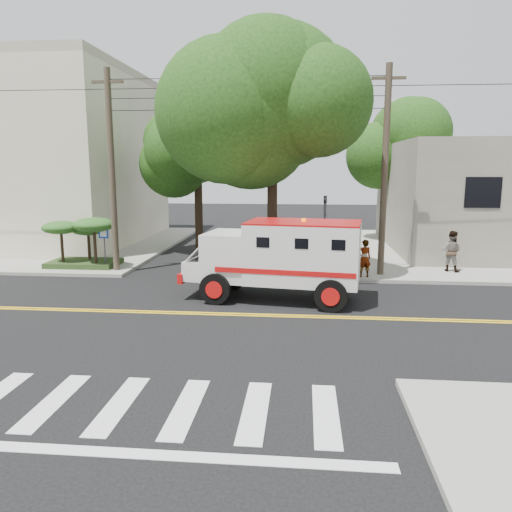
# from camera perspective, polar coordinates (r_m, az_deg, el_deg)

# --- Properties ---
(ground) EXTENTS (100.00, 100.00, 0.00)m
(ground) POSITION_cam_1_polar(r_m,az_deg,el_deg) (16.65, -4.82, -6.62)
(ground) COLOR black
(ground) RESTS_ON ground
(sidewalk_ne) EXTENTS (17.00, 17.00, 0.15)m
(sidewalk_ne) POSITION_cam_1_polar(r_m,az_deg,el_deg) (31.41, 25.12, 0.53)
(sidewalk_ne) COLOR gray
(sidewalk_ne) RESTS_ON ground
(sidewalk_nw) EXTENTS (17.00, 17.00, 0.15)m
(sidewalk_nw) POSITION_cam_1_polar(r_m,az_deg,el_deg) (33.81, -23.62, 1.26)
(sidewalk_nw) COLOR gray
(sidewalk_nw) RESTS_ON ground
(building_left) EXTENTS (16.00, 14.00, 10.00)m
(building_left) POSITION_cam_1_polar(r_m,az_deg,el_deg) (35.78, -25.88, 9.71)
(building_left) COLOR beige
(building_left) RESTS_ON sidewalk_nw
(utility_pole_left) EXTENTS (0.28, 0.28, 9.00)m
(utility_pole_left) POSITION_cam_1_polar(r_m,az_deg,el_deg) (23.29, -16.14, 9.03)
(utility_pole_left) COLOR #382D23
(utility_pole_left) RESTS_ON ground
(utility_pole_right) EXTENTS (0.28, 0.28, 9.00)m
(utility_pole_right) POSITION_cam_1_polar(r_m,az_deg,el_deg) (22.15, 14.49, 9.07)
(utility_pole_right) COLOR #382D23
(utility_pole_right) RESTS_ON ground
(tree_main) EXTENTS (6.08, 5.70, 9.85)m
(tree_main) POSITION_cam_1_polar(r_m,az_deg,el_deg) (22.05, 3.06, 16.40)
(tree_main) COLOR black
(tree_main) RESTS_ON ground
(tree_left) EXTENTS (4.48, 4.20, 7.70)m
(tree_left) POSITION_cam_1_polar(r_m,az_deg,el_deg) (28.05, -6.14, 12.00)
(tree_left) COLOR black
(tree_left) RESTS_ON ground
(tree_right) EXTENTS (4.80, 4.50, 8.20)m
(tree_right) POSITION_cam_1_polar(r_m,az_deg,el_deg) (32.04, 16.53, 12.06)
(tree_right) COLOR black
(tree_right) RESTS_ON ground
(traffic_signal) EXTENTS (0.15, 0.18, 3.60)m
(traffic_signal) POSITION_cam_1_polar(r_m,az_deg,el_deg) (21.46, 7.85, 3.18)
(traffic_signal) COLOR #3F3F42
(traffic_signal) RESTS_ON ground
(accessibility_sign) EXTENTS (0.45, 0.10, 2.02)m
(accessibility_sign) POSITION_cam_1_polar(r_m,az_deg,el_deg) (23.92, -16.96, 1.46)
(accessibility_sign) COLOR #3F3F42
(accessibility_sign) RESTS_ON ground
(palm_planter) EXTENTS (3.52, 2.63, 2.36)m
(palm_planter) POSITION_cam_1_polar(r_m,az_deg,el_deg) (24.79, -19.24, 2.28)
(palm_planter) COLOR #1E3314
(palm_planter) RESTS_ON sidewalk_nw
(armored_truck) EXTENTS (6.63, 3.29, 2.90)m
(armored_truck) POSITION_cam_1_polar(r_m,az_deg,el_deg) (18.01, 2.82, 0.08)
(armored_truck) COLOR silver
(armored_truck) RESTS_ON ground
(pedestrian_a) EXTENTS (0.67, 0.52, 1.62)m
(pedestrian_a) POSITION_cam_1_polar(r_m,az_deg,el_deg) (21.68, 12.27, -0.27)
(pedestrian_a) COLOR gray
(pedestrian_a) RESTS_ON sidewalk_ne
(pedestrian_b) EXTENTS (1.13, 1.07, 1.84)m
(pedestrian_b) POSITION_cam_1_polar(r_m,az_deg,el_deg) (24.06, 21.42, 0.53)
(pedestrian_b) COLOR gray
(pedestrian_b) RESTS_ON sidewalk_ne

